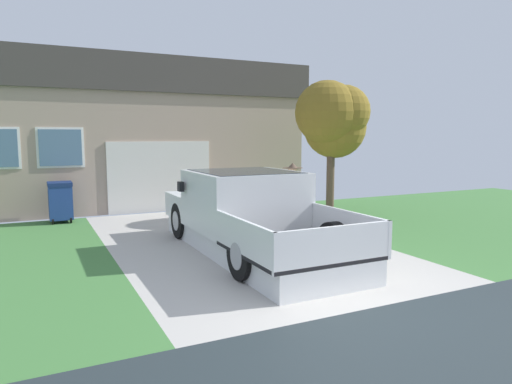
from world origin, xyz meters
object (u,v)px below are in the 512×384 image
object	(u,v)px
handbag	(300,230)
wheeled_trash_bin	(60,200)
pickup_truck	(245,214)
house_with_garage	(138,134)
front_yard_tree	(334,119)
person_with_hat	(292,194)

from	to	relation	value
handbag	wheeled_trash_bin	world-z (taller)	wheeled_trash_bin
pickup_truck	house_with_garage	size ratio (longest dim) A/B	0.52
front_yard_tree	wheeled_trash_bin	bearing A→B (deg)	162.19
pickup_truck	house_with_garage	distance (m)	8.22
house_with_garage	pickup_truck	bearing A→B (deg)	-86.80
handbag	house_with_garage	bearing A→B (deg)	105.77
pickup_truck	person_with_hat	world-z (taller)	person_with_hat
handbag	house_with_garage	size ratio (longest dim) A/B	0.04
front_yard_tree	wheeled_trash_bin	distance (m)	7.86
pickup_truck	person_with_hat	size ratio (longest dim) A/B	3.30
pickup_truck	wheeled_trash_bin	world-z (taller)	pickup_truck
person_with_hat	wheeled_trash_bin	distance (m)	6.30
person_with_hat	handbag	distance (m)	0.85
house_with_garage	wheeled_trash_bin	world-z (taller)	house_with_garage
handbag	house_with_garage	xyz separation A→B (m)	(-2.11, 7.46, 2.26)
person_with_hat	handbag	xyz separation A→B (m)	(0.09, -0.20, -0.82)
person_with_hat	handbag	bearing A→B (deg)	112.99
person_with_hat	wheeled_trash_bin	xyz separation A→B (m)	(-4.79, 4.08, -0.37)
house_with_garage	front_yard_tree	world-z (taller)	house_with_garage
person_with_hat	handbag	world-z (taller)	person_with_hat
handbag	house_with_garage	distance (m)	8.07
pickup_truck	wheeled_trash_bin	size ratio (longest dim) A/B	5.15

